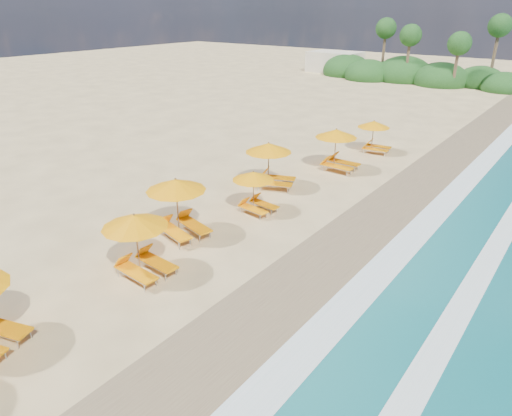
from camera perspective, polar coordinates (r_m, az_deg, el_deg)
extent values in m
plane|color=#DCC081|center=(19.75, 0.00, -3.18)|extent=(160.00, 160.00, 0.00)
cube|color=#8E7955|center=(17.92, 10.33, -6.63)|extent=(4.00, 160.00, 0.01)
cube|color=white|center=(17.42, 14.74, -7.97)|extent=(1.20, 160.00, 0.01)
cube|color=white|center=(16.79, 24.29, -10.83)|extent=(0.80, 160.00, 0.01)
cylinder|color=olive|center=(17.01, -14.50, -4.44)|extent=(0.06, 0.06, 2.27)
cone|color=orange|center=(16.60, -14.83, -1.57)|extent=(2.44, 2.44, 0.46)
sphere|color=olive|center=(16.49, -14.92, -0.77)|extent=(0.08, 0.08, 0.08)
cylinder|color=olive|center=(19.55, -9.71, 0.09)|extent=(0.06, 0.06, 2.43)
cone|color=orange|center=(19.17, -9.91, 2.84)|extent=(3.00, 3.00, 0.49)
sphere|color=olive|center=(19.07, -9.97, 3.60)|extent=(0.09, 0.09, 0.09)
cylinder|color=olive|center=(21.55, -0.33, 2.02)|extent=(0.05, 0.05, 1.92)
cone|color=orange|center=(21.27, -0.33, 4.01)|extent=(2.17, 2.17, 0.39)
sphere|color=olive|center=(21.19, -0.33, 4.55)|extent=(0.07, 0.07, 0.07)
cylinder|color=olive|center=(24.45, 1.54, 5.28)|extent=(0.06, 0.06, 2.37)
cone|color=orange|center=(24.15, 1.57, 7.50)|extent=(3.19, 3.19, 0.48)
sphere|color=olive|center=(24.08, 1.58, 8.10)|extent=(0.08, 0.08, 0.08)
cylinder|color=olive|center=(27.57, 9.77, 7.12)|extent=(0.06, 0.06, 2.38)
cone|color=orange|center=(27.30, 9.91, 9.10)|extent=(2.45, 2.45, 0.48)
sphere|color=olive|center=(27.24, 9.95, 9.64)|extent=(0.08, 0.08, 0.08)
cylinder|color=olive|center=(31.53, 14.24, 8.54)|extent=(0.05, 0.05, 2.04)
cone|color=orange|center=(31.33, 14.40, 10.03)|extent=(2.36, 2.36, 0.41)
sphere|color=olive|center=(31.28, 14.44, 10.43)|extent=(0.07, 0.07, 0.07)
ellipsoid|color=#163D14|center=(61.89, 21.89, 14.51)|extent=(6.40, 6.40, 4.16)
ellipsoid|color=#163D14|center=(64.33, 17.79, 15.44)|extent=(7.20, 7.20, 4.68)
ellipsoid|color=#163D14|center=(63.98, 13.67, 15.74)|extent=(6.00, 6.00, 3.90)
ellipsoid|color=#163D14|center=(62.89, 25.97, 13.90)|extent=(5.60, 5.60, 3.64)
ellipsoid|color=#163D14|center=(67.45, 11.20, 16.39)|extent=(6.60, 6.60, 4.29)
ellipsoid|color=#163D14|center=(60.41, 28.33, 13.08)|extent=(5.00, 5.00, 3.25)
cylinder|color=brown|center=(59.22, 23.50, 15.76)|extent=(0.36, 0.36, 5.00)
sphere|color=#163D14|center=(59.00, 23.91, 18.14)|extent=(2.60, 2.60, 2.60)
cylinder|color=brown|center=(61.89, 18.26, 17.06)|extent=(0.36, 0.36, 5.60)
sphere|color=#163D14|center=(61.67, 18.62, 19.63)|extent=(2.60, 2.60, 2.60)
cylinder|color=brown|center=(65.14, 15.49, 17.93)|extent=(0.36, 0.36, 6.20)
sphere|color=#163D14|center=(64.93, 15.81, 20.64)|extent=(2.60, 2.60, 2.60)
cylinder|color=brown|center=(62.37, 27.38, 16.27)|extent=(0.36, 0.36, 6.80)
sphere|color=#163D14|center=(62.16, 28.00, 19.33)|extent=(2.60, 2.60, 2.60)
cube|color=beige|center=(70.48, 9.74, 17.42)|extent=(7.00, 5.00, 2.80)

